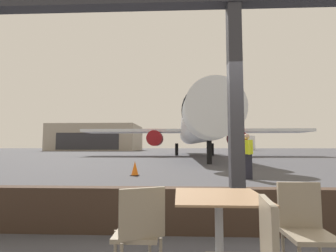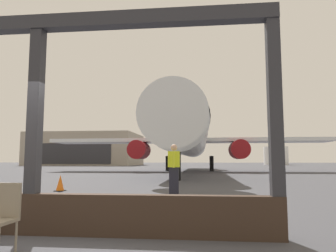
{
  "view_description": "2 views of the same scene",
  "coord_description": "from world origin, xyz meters",
  "px_view_note": "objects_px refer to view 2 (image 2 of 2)",
  "views": [
    {
      "loc": [
        -0.85,
        -3.72,
        1.26
      ],
      "look_at": [
        -1.4,
        9.58,
        2.33
      ],
      "focal_mm": 26.73,
      "sensor_mm": 36.0,
      "label": 1
    },
    {
      "loc": [
        2.8,
        -5.09,
        1.19
      ],
      "look_at": [
        0.74,
        13.91,
        3.22
      ],
      "focal_mm": 34.46,
      "sensor_mm": 36.0,
      "label": 2
    }
  ],
  "objects_px": {
    "traffic_cone": "(60,184)",
    "fuel_storage_tank": "(276,156)",
    "cafe_chair_aisle_left": "(0,213)",
    "ground_crew_worker": "(174,169)",
    "airplane": "(188,137)",
    "distant_hangar": "(88,150)"
  },
  "relations": [
    {
      "from": "distant_hangar",
      "to": "fuel_storage_tank",
      "type": "xyz_separation_m",
      "value": [
        46.02,
        9.94,
        -1.39
      ]
    },
    {
      "from": "airplane",
      "to": "ground_crew_worker",
      "type": "xyz_separation_m",
      "value": [
        0.48,
        -21.27,
        -2.63
      ]
    },
    {
      "from": "airplane",
      "to": "ground_crew_worker",
      "type": "bearing_deg",
      "value": -88.7
    },
    {
      "from": "cafe_chair_aisle_left",
      "to": "traffic_cone",
      "type": "bearing_deg",
      "value": 110.04
    },
    {
      "from": "distant_hangar",
      "to": "ground_crew_worker",
      "type": "bearing_deg",
      "value": -67.37
    },
    {
      "from": "fuel_storage_tank",
      "to": "ground_crew_worker",
      "type": "bearing_deg",
      "value": -104.81
    },
    {
      "from": "cafe_chair_aisle_left",
      "to": "airplane",
      "type": "xyz_separation_m",
      "value": [
        1.0,
        28.65,
        2.99
      ]
    },
    {
      "from": "traffic_cone",
      "to": "fuel_storage_tank",
      "type": "height_order",
      "value": "fuel_storage_tank"
    },
    {
      "from": "cafe_chair_aisle_left",
      "to": "ground_crew_worker",
      "type": "distance_m",
      "value": 7.53
    },
    {
      "from": "airplane",
      "to": "ground_crew_worker",
      "type": "relative_size",
      "value": 19.58
    },
    {
      "from": "distant_hangar",
      "to": "traffic_cone",
      "type": "bearing_deg",
      "value": -70.65
    },
    {
      "from": "fuel_storage_tank",
      "to": "traffic_cone",
      "type": "bearing_deg",
      "value": -108.25
    },
    {
      "from": "traffic_cone",
      "to": "ground_crew_worker",
      "type": "bearing_deg",
      "value": -11.77
    },
    {
      "from": "cafe_chair_aisle_left",
      "to": "fuel_storage_tank",
      "type": "xyz_separation_m",
      "value": [
        20.95,
        81.02,
        1.76
      ]
    },
    {
      "from": "airplane",
      "to": "ground_crew_worker",
      "type": "height_order",
      "value": "airplane"
    },
    {
      "from": "cafe_chair_aisle_left",
      "to": "fuel_storage_tank",
      "type": "distance_m",
      "value": 83.7
    },
    {
      "from": "cafe_chair_aisle_left",
      "to": "ground_crew_worker",
      "type": "height_order",
      "value": "ground_crew_worker"
    },
    {
      "from": "ground_crew_worker",
      "to": "fuel_storage_tank",
      "type": "xyz_separation_m",
      "value": [
        19.47,
        73.64,
        1.4
      ]
    },
    {
      "from": "cafe_chair_aisle_left",
      "to": "fuel_storage_tank",
      "type": "height_order",
      "value": "fuel_storage_tank"
    },
    {
      "from": "airplane",
      "to": "distant_hangar",
      "type": "height_order",
      "value": "airplane"
    },
    {
      "from": "traffic_cone",
      "to": "cafe_chair_aisle_left",
      "type": "bearing_deg",
      "value": -69.96
    },
    {
      "from": "traffic_cone",
      "to": "fuel_storage_tank",
      "type": "distance_m",
      "value": 76.58
    }
  ]
}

